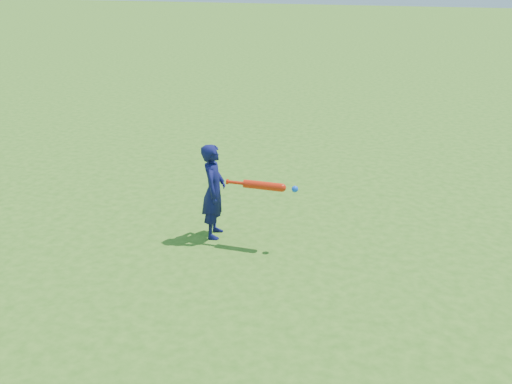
# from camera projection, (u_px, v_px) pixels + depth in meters

# --- Properties ---
(ground) EXTENTS (80.00, 80.00, 0.00)m
(ground) POSITION_uv_depth(u_px,v_px,m) (238.00, 265.00, 6.00)
(ground) COLOR #336718
(ground) RESTS_ON ground
(child) EXTENTS (0.33, 0.44, 1.10)m
(child) POSITION_uv_depth(u_px,v_px,m) (214.00, 191.00, 6.45)
(child) COLOR #0F1046
(child) RESTS_ON ground
(bat_swing) EXTENTS (0.81, 0.10, 0.09)m
(bat_swing) POSITION_uv_depth(u_px,v_px,m) (266.00, 186.00, 6.18)
(bat_swing) COLOR red
(bat_swing) RESTS_ON ground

